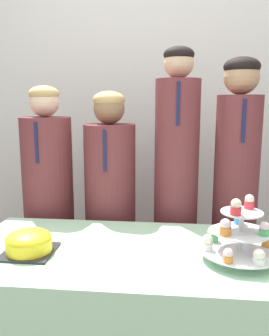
{
  "coord_description": "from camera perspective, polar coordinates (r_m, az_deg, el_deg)",
  "views": [
    {
      "loc": [
        0.14,
        -1.06,
        1.34
      ],
      "look_at": [
        -0.01,
        0.39,
        1.07
      ],
      "focal_mm": 38.0,
      "sensor_mm": 36.0,
      "label": 1
    }
  ],
  "objects": [
    {
      "name": "round_cake",
      "position": [
        1.55,
        -16.6,
        -11.3
      ],
      "size": [
        0.2,
        0.2,
        0.1
      ],
      "color": "#232328",
      "rests_on": "table"
    },
    {
      "name": "table",
      "position": [
        1.72,
        0.32,
        -24.09
      ],
      "size": [
        1.46,
        0.7,
        0.73
      ],
      "color": "#A8DBB2",
      "rests_on": "ground_plane"
    },
    {
      "name": "student_0",
      "position": [
        2.19,
        -13.48,
        -7.44
      ],
      "size": [
        0.29,
        0.3,
        1.43
      ],
      "color": "brown",
      "rests_on": "ground_plane"
    },
    {
      "name": "student_1",
      "position": [
        2.1,
        -3.86,
        -8.3
      ],
      "size": [
        0.29,
        0.3,
        1.4
      ],
      "color": "brown",
      "rests_on": "ground_plane"
    },
    {
      "name": "student_2",
      "position": [
        2.04,
        6.62,
        -5.25
      ],
      "size": [
        0.25,
        0.25,
        1.63
      ],
      "color": "brown",
      "rests_on": "ground_plane"
    },
    {
      "name": "cupcake_stand",
      "position": [
        1.47,
        16.65,
        -10.36
      ],
      "size": [
        0.31,
        0.31,
        0.26
      ],
      "color": "silver",
      "rests_on": "table"
    },
    {
      "name": "student_3",
      "position": [
        2.07,
        15.77,
        -5.62
      ],
      "size": [
        0.24,
        0.25,
        1.57
      ],
      "color": "brown",
      "rests_on": "ground_plane"
    },
    {
      "name": "wall_back",
      "position": [
        2.68,
        3.04,
        10.74
      ],
      "size": [
        9.0,
        0.06,
        2.7
      ],
      "color": "silver",
      "rests_on": "ground_plane"
    }
  ]
}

